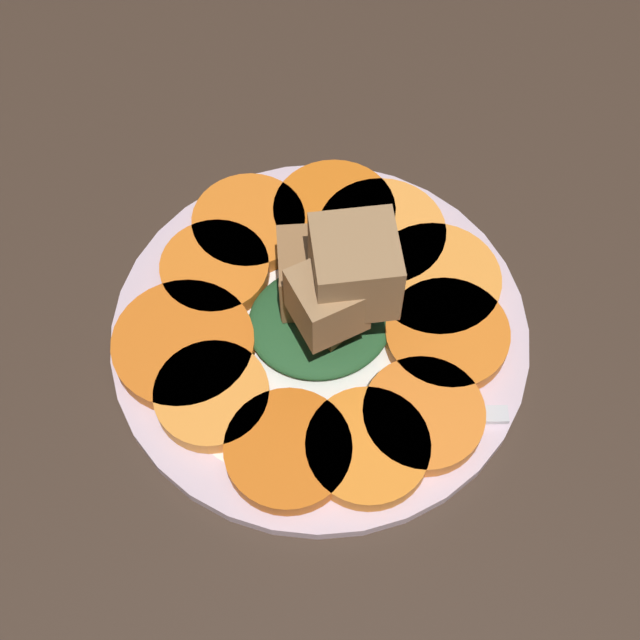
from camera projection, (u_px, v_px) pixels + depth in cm
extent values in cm
cube|color=#38281E|center=(320.00, 343.00, 60.01)|extent=(120.00, 120.00, 2.00)
cylinder|color=silver|center=(320.00, 332.00, 58.70)|extent=(27.37, 27.37, 1.00)
cylinder|color=white|center=(320.00, 332.00, 58.66)|extent=(21.90, 21.90, 1.00)
cylinder|color=orange|center=(435.00, 282.00, 59.16)|extent=(8.69, 8.69, 1.28)
cylinder|color=#F99539|center=(381.00, 234.00, 61.03)|extent=(8.77, 8.77, 1.28)
cylinder|color=orange|center=(334.00, 213.00, 61.91)|extent=(8.50, 8.50, 1.28)
cylinder|color=orange|center=(249.00, 224.00, 61.48)|extent=(7.81, 7.81, 1.28)
cylinder|color=orange|center=(215.00, 269.00, 59.64)|extent=(7.31, 7.31, 1.28)
cylinder|color=orange|center=(184.00, 348.00, 56.70)|extent=(9.09, 9.09, 1.28)
cylinder|color=orange|center=(212.00, 396.00, 55.08)|extent=(7.16, 7.16, 1.28)
cylinder|color=orange|center=(288.00, 450.00, 53.31)|extent=(7.71, 7.71, 1.28)
cylinder|color=orange|center=(368.00, 448.00, 53.40)|extent=(7.53, 7.53, 1.28)
cylinder|color=orange|center=(423.00, 415.00, 54.44)|extent=(7.50, 7.50, 1.28)
cylinder|color=orange|center=(447.00, 335.00, 57.17)|extent=(7.99, 7.99, 1.28)
ellipsoid|color=#235128|center=(320.00, 321.00, 57.48)|extent=(9.37, 8.43, 1.61)
cube|color=olive|center=(316.00, 273.00, 55.73)|extent=(4.94, 4.94, 4.45)
cube|color=brown|center=(332.00, 299.00, 55.07)|extent=(5.45, 5.45, 3.93)
cube|color=olive|center=(315.00, 275.00, 55.75)|extent=(5.01, 5.01, 4.26)
cube|color=#9E754C|center=(321.00, 301.00, 50.72)|extent=(4.68, 4.68, 3.77)
cube|color=#9E754C|center=(355.00, 267.00, 50.10)|extent=(5.03, 5.03, 4.75)
cube|color=silver|center=(403.00, 416.00, 54.90)|extent=(12.97, 3.31, 0.40)
cube|color=silver|center=(285.00, 417.00, 54.85)|extent=(1.95, 2.55, 0.40)
cube|color=silver|center=(231.00, 433.00, 54.34)|extent=(5.09, 1.18, 0.40)
cube|color=silver|center=(231.00, 423.00, 54.67)|extent=(5.09, 1.18, 0.40)
cube|color=silver|center=(231.00, 413.00, 54.99)|extent=(5.09, 1.18, 0.40)
cube|color=silver|center=(232.00, 403.00, 55.32)|extent=(5.09, 1.18, 0.40)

